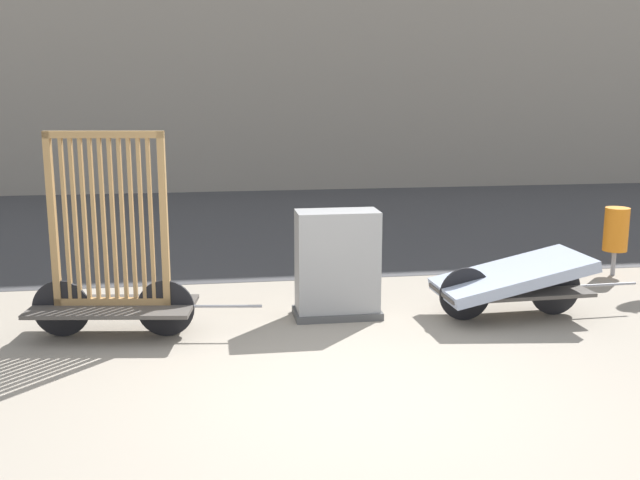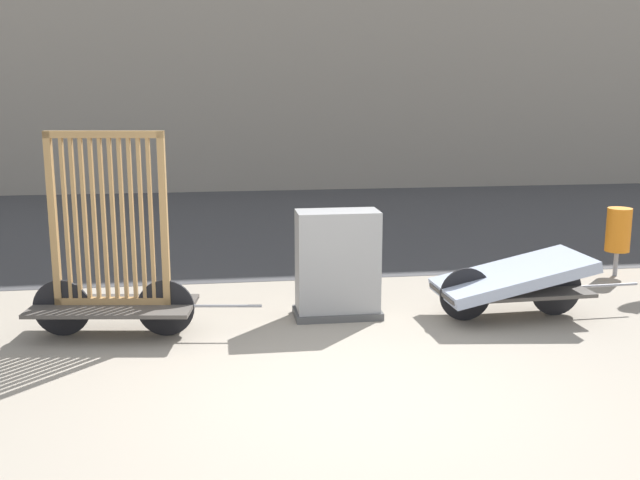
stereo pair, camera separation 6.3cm
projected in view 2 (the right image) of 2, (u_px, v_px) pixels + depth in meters
The scene contains 6 objects.
ground_plane at pixel (353, 399), 6.15m from camera, with size 60.00×60.00×0.00m, color gray.
road_strip at pixel (273, 222), 14.10m from camera, with size 56.00×8.67×0.01m.
bike_cart_with_bedframe at pixel (112, 269), 7.58m from camera, with size 2.37×0.99×2.10m.
bike_cart_with_mattress at pixel (512, 280), 8.23m from camera, with size 2.35×0.96×0.71m.
utility_cabinet at pixel (337, 268), 8.25m from camera, with size 0.96×0.50×1.19m.
trash_bin at pixel (618, 230), 10.02m from camera, with size 0.32×0.32×0.93m.
Camera 2 is at (-1.08, -5.66, 2.53)m, focal length 42.00 mm.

